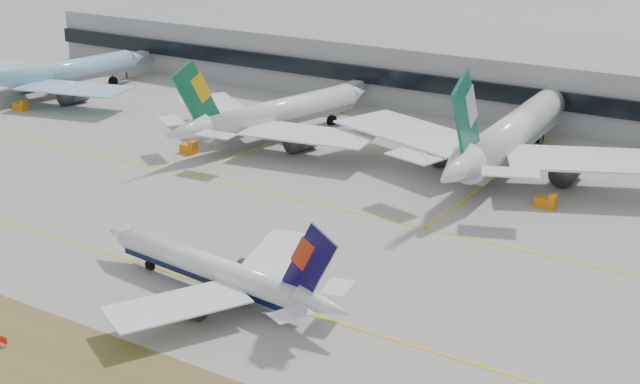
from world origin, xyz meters
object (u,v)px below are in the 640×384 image
Objects in this scene: terminal at (538,78)px; taxiing_airliner at (218,272)px; widebody_korean at (53,75)px; widebody_cathay at (509,137)px; widebody_eva at (274,115)px.

taxiing_airliner is at bearing -90.58° from terminal.
widebody_cathay reaches higher than widebody_korean.
taxiing_airliner is 0.63× the size of widebody_cathay.
widebody_korean is 0.82× the size of widebody_cathay.
widebody_korean is 69.98m from widebody_eva.
taxiing_airliner is 0.79× the size of widebody_eva.
terminal reaches higher than taxiing_airliner.
widebody_eva is 0.80× the size of widebody_cathay.
widebody_cathay is at bearing -68.75° from widebody_eva.
widebody_korean is at bearing -152.88° from terminal.
widebody_cathay is 0.25× the size of terminal.
taxiing_airliner is 125.82m from widebody_korean.
widebody_cathay reaches higher than terminal.
widebody_cathay is (13.14, 72.48, 3.08)m from taxiing_airliner.
terminal is at bearing 10.50° from widebody_cathay.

